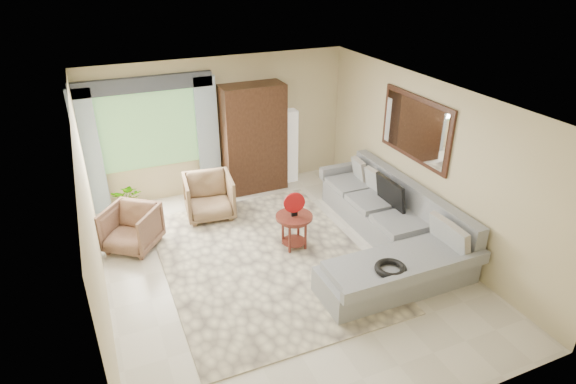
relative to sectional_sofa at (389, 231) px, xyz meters
name	(u,v)px	position (x,y,z in m)	size (l,w,h in m)	color
ground	(282,266)	(-1.78, 0.18, -0.28)	(6.00, 6.00, 0.00)	silver
area_rug	(265,259)	(-1.96, 0.43, -0.27)	(3.00, 4.00, 0.02)	#F1E6BF
sectional_sofa	(389,231)	(0.00, 0.00, 0.00)	(2.30, 3.46, 0.90)	#999CA1
tv_screen	(390,193)	(0.27, 0.43, 0.44)	(0.06, 0.74, 0.48)	black
garden_hose	(391,269)	(-0.78, -1.15, 0.26)	(0.43, 0.43, 0.09)	black
coffee_table	(294,231)	(-1.40, 0.58, 0.02)	(0.59, 0.59, 0.59)	#501B15
red_disc	(294,203)	(-1.40, 0.58, 0.53)	(0.34, 0.34, 0.03)	#A71012
armchair_left	(131,228)	(-3.77, 1.61, 0.07)	(0.76, 0.78, 0.71)	#8D654C
armchair_right	(209,197)	(-2.37, 2.13, 0.10)	(0.82, 0.85, 0.77)	#846748
potted_plant	(129,199)	(-3.68, 2.78, 0.02)	(0.54, 0.47, 0.60)	#999999
armoire	(254,139)	(-1.23, 2.90, 0.77)	(1.20, 0.55, 2.10)	black
floor_lamp	(290,146)	(-0.43, 2.96, 0.47)	(0.24, 0.24, 1.50)	silver
window	(149,130)	(-3.13, 3.15, 1.12)	(1.80, 0.04, 1.40)	#669E59
curtain_left	(89,154)	(-4.18, 3.06, 0.87)	(0.40, 0.08, 2.30)	#9EB7CC
curtain_right	(208,137)	(-2.08, 3.06, 0.87)	(0.40, 0.08, 2.30)	#9EB7CC
valance	(143,84)	(-3.13, 3.08, 1.97)	(2.40, 0.12, 0.26)	#1E232D
wall_mirror	(415,128)	(0.68, 0.53, 1.47)	(0.05, 1.70, 1.05)	black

